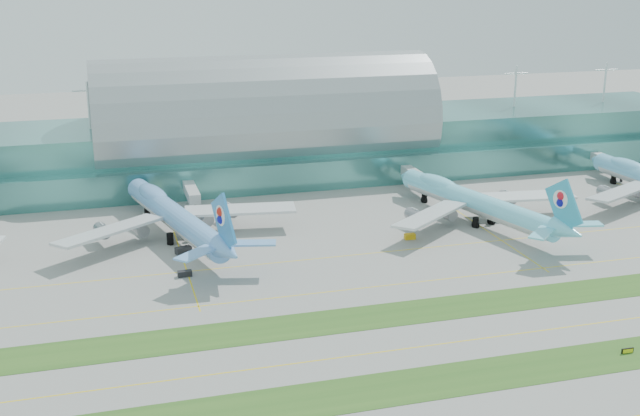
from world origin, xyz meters
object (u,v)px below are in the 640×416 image
object	(u,v)px
airliner_b	(174,215)
airliner_c	(474,201)
taxiway_sign_east	(627,351)
terminal	(265,136)

from	to	relation	value
airliner_b	airliner_c	world-z (taller)	airliner_b
airliner_c	taxiway_sign_east	distance (m)	85.78
airliner_b	airliner_c	distance (m)	87.70
airliner_b	taxiway_sign_east	bearing A→B (deg)	-64.47
airliner_c	terminal	bearing A→B (deg)	108.79
airliner_c	taxiway_sign_east	bearing A→B (deg)	-110.75
taxiway_sign_east	airliner_c	bearing A→B (deg)	85.43
airliner_c	taxiway_sign_east	xyz separation A→B (m)	(-8.16, -85.18, -5.97)
terminal	airliner_b	xyz separation A→B (m)	(-38.96, -61.86, -7.44)
airliner_b	airliner_c	xyz separation A→B (m)	(87.19, -9.48, -0.26)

